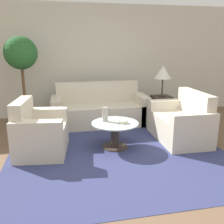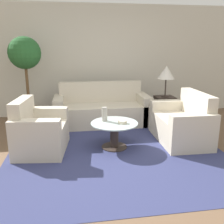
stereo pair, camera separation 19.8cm
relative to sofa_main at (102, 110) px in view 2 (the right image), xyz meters
The scene contains 12 objects.
ground_plane 2.21m from the sofa_main, 89.59° to the right, with size 14.00×14.00×0.00m, color brown.
wall_back 1.34m from the sofa_main, 88.98° to the left, with size 10.00×0.06×2.60m.
rug 1.40m from the sofa_main, 87.97° to the right, with size 3.40×3.58×0.01m.
sofa_main is the anchor object (origin of this frame).
armchair 1.76m from the sofa_main, 132.27° to the right, with size 0.84×1.04×0.86m.
loveseat 1.81m from the sofa_main, 43.15° to the right, with size 0.79×1.25×0.87m.
coffee_table 1.37m from the sofa_main, 87.97° to the right, with size 0.77×0.77×0.44m.
side_table 1.39m from the sofa_main, ahead, with size 0.40×0.40×0.57m.
table_lamp 1.60m from the sofa_main, ahead, with size 0.37×0.37×0.66m.
potted_plant 1.85m from the sofa_main, behind, with size 0.66×0.66×1.84m.
vase 1.28m from the sofa_main, 94.49° to the right, with size 0.09×0.09×0.24m.
bowl 1.45m from the sofa_main, 83.21° to the right, with size 0.14×0.14×0.05m.
Camera 2 is at (-0.61, -3.03, 1.66)m, focal length 40.00 mm.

